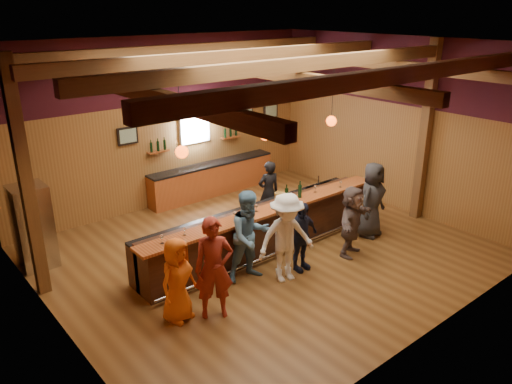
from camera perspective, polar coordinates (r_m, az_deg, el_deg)
room at (r=10.25m, az=0.88°, el=9.41°), size 9.04×9.00×4.52m
bar_counter at (r=11.17m, az=0.56°, el=-4.17°), size 6.30×1.07×1.11m
back_bar_cabinet at (r=14.49m, az=-4.97°, el=1.52°), size 4.00×0.52×0.95m
window at (r=14.03m, az=-7.06°, el=7.49°), size 0.95×0.09×0.95m
framed_pictures at (r=14.48m, az=-4.14°, el=8.21°), size 5.35×0.05×0.45m
wine_shelves at (r=14.08m, az=-6.83°, el=5.74°), size 3.00×0.18×0.30m
pendant_lights at (r=10.32m, az=1.07°, el=6.61°), size 4.24×0.24×1.37m
stainless_fridge at (r=11.33m, az=-24.15°, el=-3.64°), size 0.70×0.70×1.80m
customer_orange at (r=8.81m, az=-8.98°, el=-9.89°), size 0.86×0.68×1.55m
customer_redvest at (r=8.75m, az=-4.83°, el=-8.68°), size 0.82×0.72×1.88m
customer_denim at (r=9.85m, az=-0.69°, el=-5.05°), size 1.02×0.86×1.88m
customer_white at (r=9.83m, az=3.47°, el=-5.27°), size 1.33×0.97×1.85m
customer_navy at (r=10.30m, az=5.14°, el=-5.11°), size 0.88×0.37×1.50m
customer_brown at (r=11.05m, az=10.87°, el=-3.28°), size 1.55×0.97×1.60m
customer_dark at (r=12.02m, az=13.09°, el=-0.87°), size 0.98×0.74×1.82m
bartender at (r=12.51m, az=1.45°, el=0.02°), size 0.65×0.49×1.61m
ice_bucket at (r=10.90m, az=2.74°, el=-0.74°), size 0.24×0.24×0.26m
bottle_a at (r=11.14m, az=3.51°, el=-0.21°), size 0.08×0.08×0.36m
bottle_b at (r=11.30m, az=5.03°, el=0.11°), size 0.08×0.08×0.39m
glass_a at (r=9.28m, az=-10.73°, el=-5.07°), size 0.08×0.08×0.19m
glass_b at (r=9.54m, az=-8.21°, el=-4.27°), size 0.07×0.07×0.16m
glass_c at (r=9.89m, az=-5.01°, el=-3.03°), size 0.09×0.09×0.20m
glass_d at (r=10.09m, az=-2.39°, el=-2.47°), size 0.09×0.09×0.20m
glass_e at (r=10.49m, az=0.05°, el=-1.63°), size 0.08×0.08×0.17m
glass_f at (r=11.11m, az=4.06°, el=-0.34°), size 0.08×0.08×0.18m
glass_g at (r=11.65m, az=6.81°, el=0.56°), size 0.08×0.08×0.18m
glass_h at (r=12.07m, az=9.65°, el=1.10°), size 0.08×0.08×0.17m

